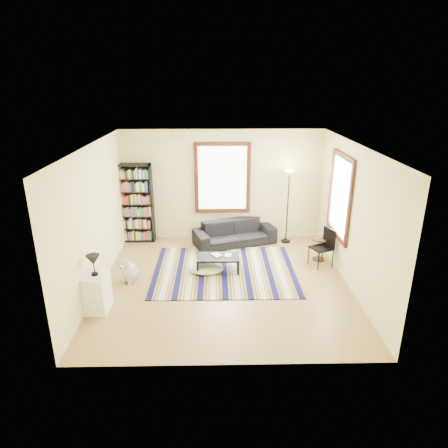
{
  "coord_description": "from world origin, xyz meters",
  "views": [
    {
      "loc": [
        -0.16,
        -7.27,
        3.95
      ],
      "look_at": [
        0.0,
        0.5,
        1.1
      ],
      "focal_mm": 32.0,
      "sensor_mm": 36.0,
      "label": 1
    }
  ],
  "objects_px": {
    "folding_chair": "(321,248)",
    "white_cabinet": "(97,292)",
    "coffee_table": "(218,264)",
    "sofa": "(235,233)",
    "bookshelf": "(135,203)",
    "dog": "(129,268)",
    "floor_cushion": "(206,268)",
    "side_table": "(319,249)",
    "floor_lamp": "(288,207)"
  },
  "relations": [
    {
      "from": "bookshelf",
      "to": "white_cabinet",
      "type": "bearing_deg",
      "value": -91.85
    },
    {
      "from": "floor_lamp",
      "to": "folding_chair",
      "type": "xyz_separation_m",
      "value": [
        0.53,
        -1.4,
        -0.5
      ]
    },
    {
      "from": "dog",
      "to": "floor_lamp",
      "type": "bearing_deg",
      "value": 44.31
    },
    {
      "from": "floor_cushion",
      "to": "dog",
      "type": "bearing_deg",
      "value": -167.36
    },
    {
      "from": "floor_cushion",
      "to": "sofa",
      "type": "bearing_deg",
      "value": 66.5
    },
    {
      "from": "side_table",
      "to": "coffee_table",
      "type": "bearing_deg",
      "value": -166.58
    },
    {
      "from": "dog",
      "to": "side_table",
      "type": "bearing_deg",
      "value": 27.43
    },
    {
      "from": "sofa",
      "to": "folding_chair",
      "type": "height_order",
      "value": "folding_chair"
    },
    {
      "from": "bookshelf",
      "to": "coffee_table",
      "type": "xyz_separation_m",
      "value": [
        2.06,
        -1.82,
        -0.82
      ]
    },
    {
      "from": "sofa",
      "to": "side_table",
      "type": "xyz_separation_m",
      "value": [
        1.9,
        -0.99,
        -0.02
      ]
    },
    {
      "from": "floor_lamp",
      "to": "dog",
      "type": "bearing_deg",
      "value": -150.43
    },
    {
      "from": "bookshelf",
      "to": "dog",
      "type": "bearing_deg",
      "value": -83.64
    },
    {
      "from": "sofa",
      "to": "floor_cushion",
      "type": "height_order",
      "value": "sofa"
    },
    {
      "from": "bookshelf",
      "to": "folding_chair",
      "type": "distance_m",
      "value": 4.66
    },
    {
      "from": "bookshelf",
      "to": "side_table",
      "type": "bearing_deg",
      "value": -15.99
    },
    {
      "from": "sofa",
      "to": "floor_lamp",
      "type": "bearing_deg",
      "value": -14.97
    },
    {
      "from": "bookshelf",
      "to": "floor_lamp",
      "type": "bearing_deg",
      "value": -2.55
    },
    {
      "from": "folding_chair",
      "to": "white_cabinet",
      "type": "xyz_separation_m",
      "value": [
        -4.45,
        -1.71,
        -0.08
      ]
    },
    {
      "from": "white_cabinet",
      "to": "side_table",
      "type": "bearing_deg",
      "value": 27.22
    },
    {
      "from": "side_table",
      "to": "white_cabinet",
      "type": "xyz_separation_m",
      "value": [
        -4.5,
        -2.02,
        0.08
      ]
    },
    {
      "from": "folding_chair",
      "to": "dog",
      "type": "distance_m",
      "value": 4.15
    },
    {
      "from": "floor_cushion",
      "to": "floor_lamp",
      "type": "distance_m",
      "value": 2.74
    },
    {
      "from": "dog",
      "to": "floor_cushion",
      "type": "bearing_deg",
      "value": 27.37
    },
    {
      "from": "floor_lamp",
      "to": "white_cabinet",
      "type": "height_order",
      "value": "floor_lamp"
    },
    {
      "from": "sofa",
      "to": "bookshelf",
      "type": "xyz_separation_m",
      "value": [
        -2.49,
        0.27,
        0.71
      ]
    },
    {
      "from": "sofa",
      "to": "floor_lamp",
      "type": "distance_m",
      "value": 1.47
    },
    {
      "from": "sofa",
      "to": "floor_cushion",
      "type": "xyz_separation_m",
      "value": [
        -0.68,
        -1.57,
        -0.2
      ]
    },
    {
      "from": "bookshelf",
      "to": "white_cabinet",
      "type": "xyz_separation_m",
      "value": [
        -0.11,
        -3.28,
        -0.65
      ]
    },
    {
      "from": "floor_cushion",
      "to": "white_cabinet",
      "type": "height_order",
      "value": "white_cabinet"
    },
    {
      "from": "dog",
      "to": "folding_chair",
      "type": "bearing_deg",
      "value": 23.33
    },
    {
      "from": "coffee_table",
      "to": "floor_lamp",
      "type": "height_order",
      "value": "floor_lamp"
    },
    {
      "from": "bookshelf",
      "to": "floor_lamp",
      "type": "xyz_separation_m",
      "value": [
        3.81,
        -0.17,
        -0.07
      ]
    },
    {
      "from": "coffee_table",
      "to": "folding_chair",
      "type": "distance_m",
      "value": 2.31
    },
    {
      "from": "coffee_table",
      "to": "dog",
      "type": "xyz_separation_m",
      "value": [
        -1.82,
        -0.38,
        0.12
      ]
    },
    {
      "from": "side_table",
      "to": "folding_chair",
      "type": "distance_m",
      "value": 0.36
    },
    {
      "from": "dog",
      "to": "bookshelf",
      "type": "bearing_deg",
      "value": 111.09
    },
    {
      "from": "coffee_table",
      "to": "side_table",
      "type": "bearing_deg",
      "value": 13.42
    },
    {
      "from": "folding_chair",
      "to": "dog",
      "type": "xyz_separation_m",
      "value": [
        -4.1,
        -0.62,
        -0.13
      ]
    },
    {
      "from": "folding_chair",
      "to": "sofa",
      "type": "bearing_deg",
      "value": 121.69
    },
    {
      "from": "coffee_table",
      "to": "dog",
      "type": "bearing_deg",
      "value": -168.23
    },
    {
      "from": "coffee_table",
      "to": "floor_cushion",
      "type": "bearing_deg",
      "value": -173.66
    },
    {
      "from": "floor_cushion",
      "to": "folding_chair",
      "type": "relative_size",
      "value": 0.87
    },
    {
      "from": "floor_lamp",
      "to": "side_table",
      "type": "xyz_separation_m",
      "value": [
        0.58,
        -1.09,
        -0.66
      ]
    },
    {
      "from": "sofa",
      "to": "white_cabinet",
      "type": "height_order",
      "value": "white_cabinet"
    },
    {
      "from": "floor_cushion",
      "to": "coffee_table",
      "type": "bearing_deg",
      "value": 6.34
    },
    {
      "from": "floor_lamp",
      "to": "side_table",
      "type": "bearing_deg",
      "value": -61.9
    },
    {
      "from": "floor_cushion",
      "to": "bookshelf",
      "type": "bearing_deg",
      "value": 134.44
    },
    {
      "from": "coffee_table",
      "to": "folding_chair",
      "type": "relative_size",
      "value": 1.05
    },
    {
      "from": "bookshelf",
      "to": "floor_cushion",
      "type": "bearing_deg",
      "value": -45.56
    },
    {
      "from": "white_cabinet",
      "to": "floor_cushion",
      "type": "bearing_deg",
      "value": 39.94
    }
  ]
}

